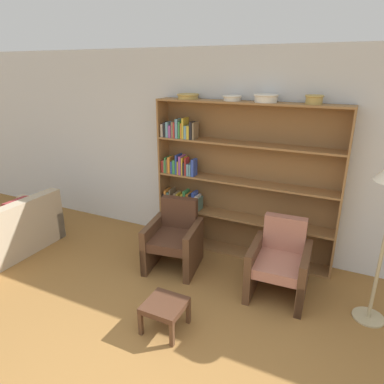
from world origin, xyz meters
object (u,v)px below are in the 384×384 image
at_px(bowl_olive, 314,99).
at_px(couch, 2,236).
at_px(bookshelf, 228,182).
at_px(bowl_terracotta, 232,98).
at_px(bowl_cream, 266,98).
at_px(bowl_brass, 188,96).
at_px(armchair_cushioned, 279,263).
at_px(footstool, 165,307).
at_px(armchair_leather, 174,238).

height_order(bowl_olive, couch, bowl_olive).
bearing_deg(bowl_olive, bookshelf, 178.59).
bearing_deg(bowl_terracotta, bowl_olive, 0.00).
bearing_deg(bowl_terracotta, bowl_cream, 0.00).
distance_m(bowl_brass, armchair_cushioned, 2.40).
height_order(bookshelf, footstool, bookshelf).
bearing_deg(footstool, armchair_cushioned, 51.13).
bearing_deg(footstool, bowl_brass, 109.08).
relative_size(armchair_cushioned, footstool, 2.25).
xyz_separation_m(bowl_brass, bowl_olive, (1.59, 0.00, 0.02)).
bearing_deg(bowl_terracotta, bookshelf, 123.02).
height_order(couch, footstool, couch).
distance_m(bookshelf, bowl_brass, 1.26).
xyz_separation_m(bowl_brass, couch, (-2.17, -1.48, -1.86)).
bearing_deg(bowl_cream, couch, -155.23).
distance_m(bowl_olive, armchair_cushioned, 1.90).
bearing_deg(bowl_brass, armchair_cushioned, -24.41).
distance_m(bowl_cream, armchair_leather, 2.10).
height_order(bowl_terracotta, bowl_olive, bowl_olive).
relative_size(bowl_brass, armchair_leather, 0.33).
height_order(bowl_brass, armchair_cushioned, bowl_brass).
height_order(bookshelf, bowl_olive, bowl_olive).
height_order(armchair_leather, footstool, armchair_leather).
distance_m(bowl_terracotta, couch, 3.66).
relative_size(armchair_leather, footstool, 2.25).
distance_m(bowl_olive, armchair_leather, 2.39).
xyz_separation_m(bowl_olive, armchair_leather, (-1.46, -0.68, -1.77)).
height_order(bowl_olive, armchair_leather, bowl_olive).
height_order(bookshelf, armchair_leather, bookshelf).
xyz_separation_m(couch, footstool, (2.79, -0.29, -0.03)).
bearing_deg(bowl_brass, couch, -145.72).
bearing_deg(bowl_brass, bowl_olive, 0.00).
bearing_deg(couch, bookshelf, -61.69).
xyz_separation_m(armchair_leather, armchair_cushioned, (1.37, 0.00, 0.00)).
bearing_deg(bowl_terracotta, armchair_cushioned, -37.53).
height_order(bowl_brass, bowl_cream, bowl_cream).
relative_size(bowl_olive, footstool, 0.54).
bearing_deg(bowl_cream, footstool, -103.41).
bearing_deg(footstool, bookshelf, 90.54).
bearing_deg(bowl_olive, armchair_cushioned, -97.45).
relative_size(bowl_olive, armchair_cushioned, 0.24).
height_order(bowl_brass, footstool, bowl_brass).
relative_size(bookshelf, bowl_cream, 8.34).
xyz_separation_m(bowl_terracotta, footstool, (0.00, -1.77, -1.88)).
relative_size(couch, armchair_leather, 1.80).
bearing_deg(bowl_terracotta, bowl_brass, 180.00).
distance_m(bowl_terracotta, bowl_olive, 0.97).
bearing_deg(armchair_leather, bowl_cream, -152.37).
distance_m(bowl_cream, bowl_olive, 0.55).
relative_size(bowl_terracotta, bowl_olive, 1.13).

